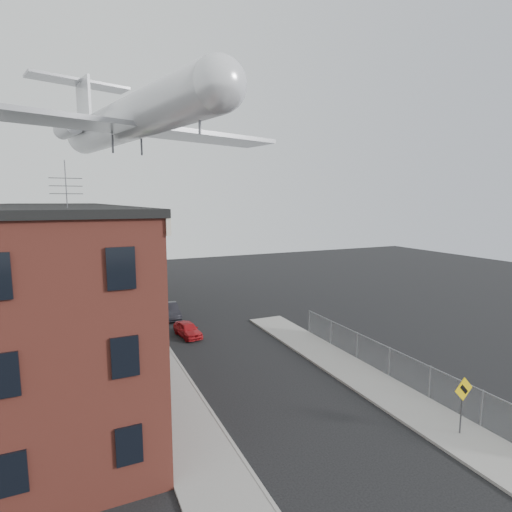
{
  "coord_description": "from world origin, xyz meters",
  "views": [
    {
      "loc": [
        -9.83,
        -12.45,
        10.55
      ],
      "look_at": [
        0.1,
        9.22,
        7.28
      ],
      "focal_mm": 28.0,
      "sensor_mm": 36.0,
      "label": 1
    }
  ],
  "objects": [
    {
      "name": "ground",
      "position": [
        0.0,
        0.0,
        0.0
      ],
      "size": [
        120.0,
        120.0,
        0.0
      ],
      "primitive_type": "plane",
      "color": "black",
      "rests_on": "ground"
    },
    {
      "name": "sidewalk_left",
      "position": [
        -5.5,
        24.0,
        0.06
      ],
      "size": [
        3.0,
        62.0,
        0.12
      ],
      "primitive_type": "cube",
      "color": "gray",
      "rests_on": "ground"
    },
    {
      "name": "sidewalk_right",
      "position": [
        5.5,
        6.0,
        0.06
      ],
      "size": [
        3.0,
        26.0,
        0.12
      ],
      "primitive_type": "cube",
      "color": "gray",
      "rests_on": "ground"
    },
    {
      "name": "curb_left",
      "position": [
        -4.05,
        24.0,
        0.07
      ],
      "size": [
        0.15,
        62.0,
        0.14
      ],
      "primitive_type": "cube",
      "color": "gray",
      "rests_on": "ground"
    },
    {
      "name": "curb_right",
      "position": [
        4.05,
        6.0,
        0.07
      ],
      "size": [
        0.15,
        26.0,
        0.14
      ],
      "primitive_type": "cube",
      "color": "gray",
      "rests_on": "ground"
    },
    {
      "name": "corner_building",
      "position": [
        -12.0,
        7.0,
        5.16
      ],
      "size": [
        10.31,
        12.3,
        12.15
      ],
      "color": "#3D1913",
      "rests_on": "ground"
    },
    {
      "name": "row_house_a",
      "position": [
        -11.96,
        16.5,
        5.13
      ],
      "size": [
        11.98,
        7.0,
        10.3
      ],
      "color": "slate",
      "rests_on": "ground"
    },
    {
      "name": "row_house_b",
      "position": [
        -11.96,
        23.5,
        5.13
      ],
      "size": [
        11.98,
        7.0,
        10.3
      ],
      "color": "gray",
      "rests_on": "ground"
    },
    {
      "name": "row_house_c",
      "position": [
        -11.96,
        30.5,
        5.13
      ],
      "size": [
        11.98,
        7.0,
        10.3
      ],
      "color": "slate",
      "rests_on": "ground"
    },
    {
      "name": "row_house_d",
      "position": [
        -11.96,
        37.5,
        5.13
      ],
      "size": [
        11.98,
        7.0,
        10.3
      ],
      "color": "gray",
      "rests_on": "ground"
    },
    {
      "name": "row_house_e",
      "position": [
        -11.96,
        44.5,
        5.13
      ],
      "size": [
        11.98,
        7.0,
        10.3
      ],
      "color": "slate",
      "rests_on": "ground"
    },
    {
      "name": "chainlink_fence",
      "position": [
        7.0,
        5.0,
        1.0
      ],
      "size": [
        0.06,
        18.06,
        1.9
      ],
      "color": "gray",
      "rests_on": "ground"
    },
    {
      "name": "warning_sign",
      "position": [
        5.6,
        -1.03,
        1.88
      ],
      "size": [
        1.1,
        0.11,
        2.8
      ],
      "color": "#515156",
      "rests_on": "ground"
    },
    {
      "name": "utility_pole",
      "position": [
        -5.6,
        18.0,
        4.67
      ],
      "size": [
        1.8,
        0.26,
        9.0
      ],
      "color": "black",
      "rests_on": "ground"
    },
    {
      "name": "street_tree",
      "position": [
        -5.27,
        27.92,
        3.45
      ],
      "size": [
        3.22,
        3.2,
        5.2
      ],
      "color": "black",
      "rests_on": "ground"
    },
    {
      "name": "car_near",
      "position": [
        -2.1,
        17.28,
        0.58
      ],
      "size": [
        1.82,
        3.57,
        1.16
      ],
      "primitive_type": "imported",
      "rotation": [
        0.0,
        0.0,
        0.14
      ],
      "color": "#B1161C",
      "rests_on": "ground"
    },
    {
      "name": "car_mid",
      "position": [
        -2.31,
        22.87,
        0.68
      ],
      "size": [
        1.58,
        4.19,
        1.36
      ],
      "primitive_type": "imported",
      "rotation": [
        0.0,
        0.0,
        -0.03
      ],
      "color": "black",
      "rests_on": "ground"
    },
    {
      "name": "car_far",
      "position": [
        -2.78,
        32.57,
        0.66
      ],
      "size": [
        2.13,
        4.63,
        1.31
      ],
      "primitive_type": "imported",
      "rotation": [
        0.0,
        0.0,
        -0.07
      ],
      "color": "gray",
      "rests_on": "ground"
    },
    {
      "name": "airplane",
      "position": [
        -5.07,
        23.98,
        17.44
      ],
      "size": [
        26.01,
        29.74,
        8.57
      ],
      "color": "silver",
      "rests_on": "ground"
    }
  ]
}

